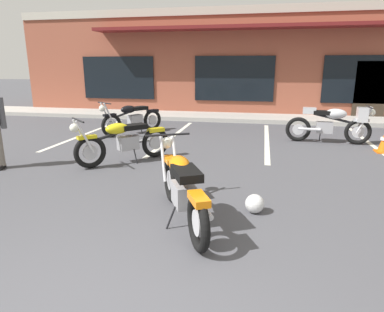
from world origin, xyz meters
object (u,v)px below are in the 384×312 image
(motorcycle_foreground_classic, at_px, (182,187))
(motorcycle_silver_naked, at_px, (132,118))
(motorcycle_red_sportbike, at_px, (333,123))
(helmet_on_pavement, at_px, (255,204))
(motorcycle_black_cruiser, at_px, (123,140))

(motorcycle_foreground_classic, relative_size, motorcycle_silver_naked, 1.06)
(motorcycle_foreground_classic, height_order, motorcycle_red_sportbike, same)
(motorcycle_foreground_classic, xyz_separation_m, helmet_on_pavement, (0.91, 0.44, -0.33))
(motorcycle_black_cruiser, xyz_separation_m, helmet_on_pavement, (2.71, -1.98, -0.33))
(motorcycle_silver_naked, xyz_separation_m, helmet_on_pavement, (3.68, -4.94, -0.33))
(motorcycle_red_sportbike, relative_size, helmet_on_pavement, 8.11)
(motorcycle_foreground_classic, relative_size, helmet_on_pavement, 7.46)
(motorcycle_black_cruiser, relative_size, motorcycle_silver_naked, 0.92)
(motorcycle_red_sportbike, distance_m, motorcycle_black_cruiser, 5.31)
(motorcycle_red_sportbike, height_order, motorcycle_black_cruiser, same)
(helmet_on_pavement, bearing_deg, motorcycle_foreground_classic, -153.98)
(helmet_on_pavement, bearing_deg, motorcycle_black_cruiser, 143.91)
(motorcycle_foreground_classic, xyz_separation_m, motorcycle_red_sportbike, (2.72, 5.20, 0.07))
(motorcycle_black_cruiser, bearing_deg, motorcycle_red_sportbike, 31.56)
(motorcycle_red_sportbike, distance_m, helmet_on_pavement, 5.11)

